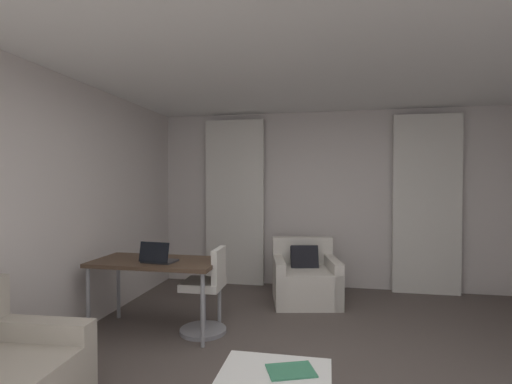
# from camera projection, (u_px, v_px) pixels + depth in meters

# --- Properties ---
(wall_window) EXTENTS (5.12, 0.06, 2.60)m
(wall_window) POSITION_uv_depth(u_px,v_px,m) (326.00, 199.00, 5.66)
(wall_window) COLOR silver
(wall_window) RESTS_ON ground
(wall_left) EXTENTS (0.06, 6.12, 2.60)m
(wall_left) POSITION_uv_depth(u_px,v_px,m) (15.00, 213.00, 3.16)
(wall_left) COLOR silver
(wall_left) RESTS_ON ground
(ceiling) EXTENTS (5.12, 6.12, 0.06)m
(ceiling) POSITION_uv_depth(u_px,v_px,m) (324.00, 28.00, 2.65)
(ceiling) COLOR white
(ceiling) RESTS_ON wall_left
(curtain_left_panel) EXTENTS (0.90, 0.06, 2.50)m
(curtain_left_panel) POSITION_uv_depth(u_px,v_px,m) (235.00, 202.00, 5.79)
(curtain_left_panel) COLOR silver
(curtain_left_panel) RESTS_ON ground
(curtain_right_panel) EXTENTS (0.90, 0.06, 2.50)m
(curtain_right_panel) POSITION_uv_depth(u_px,v_px,m) (427.00, 204.00, 5.27)
(curtain_right_panel) COLOR silver
(curtain_right_panel) RESTS_ON ground
(armchair) EXTENTS (0.96, 0.95, 0.80)m
(armchair) POSITION_uv_depth(u_px,v_px,m) (305.00, 280.00, 4.95)
(armchair) COLOR silver
(armchair) RESTS_ON ground
(desk) EXTENTS (1.30, 0.66, 0.74)m
(desk) POSITION_uv_depth(u_px,v_px,m) (156.00, 266.00, 3.95)
(desk) COLOR #4C3828
(desk) RESTS_ON ground
(desk_chair) EXTENTS (0.48, 0.48, 0.88)m
(desk_chair) POSITION_uv_depth(u_px,v_px,m) (207.00, 295.00, 3.91)
(desk_chair) COLOR gray
(desk_chair) RESTS_ON ground
(laptop) EXTENTS (0.34, 0.28, 0.22)m
(laptop) POSITION_uv_depth(u_px,v_px,m) (158.00, 258.00, 3.83)
(laptop) COLOR #2D2D33
(laptop) RESTS_ON desk
(magazine_open) EXTENTS (0.33, 0.29, 0.01)m
(magazine_open) POSITION_uv_depth(u_px,v_px,m) (291.00, 371.00, 2.29)
(magazine_open) COLOR #387F5B
(magazine_open) RESTS_ON coffee_table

